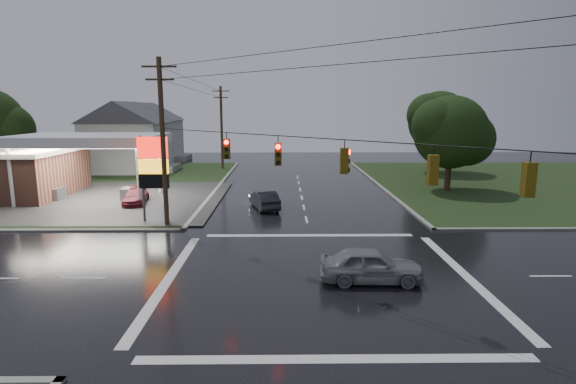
{
  "coord_description": "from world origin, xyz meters",
  "views": [
    {
      "loc": [
        -1.67,
        -19.96,
        7.83
      ],
      "look_at": [
        -1.37,
        5.72,
        3.0
      ],
      "focal_mm": 28.0,
      "sensor_mm": 36.0,
      "label": 1
    }
  ],
  "objects_px": {
    "tree_ne_near": "(452,132)",
    "house_far": "(148,131)",
    "car_crossing": "(371,265)",
    "utility_pole_nw": "(163,141)",
    "pylon_sign": "(153,165)",
    "tree_ne_far": "(440,122)",
    "utility_pole_n": "(222,127)",
    "gas_station": "(12,168)",
    "car_pump": "(136,196)",
    "car_north": "(264,200)",
    "house_near": "(127,136)"
  },
  "relations": [
    {
      "from": "tree_ne_near",
      "to": "house_far",
      "type": "bearing_deg",
      "value": 144.23
    },
    {
      "from": "car_crossing",
      "to": "utility_pole_nw",
      "type": "bearing_deg",
      "value": 51.91
    },
    {
      "from": "pylon_sign",
      "to": "tree_ne_far",
      "type": "xyz_separation_m",
      "value": [
        27.65,
        23.49,
        2.17
      ]
    },
    {
      "from": "utility_pole_n",
      "to": "tree_ne_far",
      "type": "xyz_separation_m",
      "value": [
        26.65,
        -4.01,
        0.71
      ]
    },
    {
      "from": "utility_pole_n",
      "to": "tree_ne_near",
      "type": "distance_m",
      "value": 28.55
    },
    {
      "from": "gas_station",
      "to": "car_pump",
      "type": "bearing_deg",
      "value": -15.27
    },
    {
      "from": "utility_pole_nw",
      "to": "house_far",
      "type": "relative_size",
      "value": 1.0
    },
    {
      "from": "car_pump",
      "to": "car_crossing",
      "type": "bearing_deg",
      "value": -56.58
    },
    {
      "from": "car_north",
      "to": "car_pump",
      "type": "relative_size",
      "value": 1.0
    },
    {
      "from": "tree_ne_near",
      "to": "car_pump",
      "type": "bearing_deg",
      "value": -168.8
    },
    {
      "from": "pylon_sign",
      "to": "utility_pole_n",
      "type": "relative_size",
      "value": 0.57
    },
    {
      "from": "utility_pole_nw",
      "to": "utility_pole_n",
      "type": "xyz_separation_m",
      "value": [
        0.0,
        28.5,
        -0.25
      ]
    },
    {
      "from": "gas_station",
      "to": "house_far",
      "type": "distance_m",
      "value": 28.61
    },
    {
      "from": "car_north",
      "to": "car_pump",
      "type": "bearing_deg",
      "value": -26.04
    },
    {
      "from": "house_near",
      "to": "tree_ne_near",
      "type": "relative_size",
      "value": 1.23
    },
    {
      "from": "house_far",
      "to": "car_crossing",
      "type": "xyz_separation_m",
      "value": [
        24.28,
        -48.59,
        -3.61
      ]
    },
    {
      "from": "tree_ne_near",
      "to": "car_crossing",
      "type": "distance_m",
      "value": 25.93
    },
    {
      "from": "house_near",
      "to": "car_crossing",
      "type": "distance_m",
      "value": 43.52
    },
    {
      "from": "house_near",
      "to": "car_crossing",
      "type": "height_order",
      "value": "house_near"
    },
    {
      "from": "house_near",
      "to": "tree_ne_far",
      "type": "distance_m",
      "value": 38.19
    },
    {
      "from": "car_north",
      "to": "tree_ne_near",
      "type": "bearing_deg",
      "value": -173.07
    },
    {
      "from": "gas_station",
      "to": "house_far",
      "type": "relative_size",
      "value": 2.37
    },
    {
      "from": "car_north",
      "to": "car_crossing",
      "type": "distance_m",
      "value": 16.15
    },
    {
      "from": "utility_pole_n",
      "to": "tree_ne_near",
      "type": "bearing_deg",
      "value": -34.1
    },
    {
      "from": "utility_pole_nw",
      "to": "car_crossing",
      "type": "xyz_separation_m",
      "value": [
        11.83,
        -10.09,
        -4.93
      ]
    },
    {
      "from": "gas_station",
      "to": "utility_pole_n",
      "type": "bearing_deg",
      "value": 48.53
    },
    {
      "from": "gas_station",
      "to": "car_crossing",
      "type": "bearing_deg",
      "value": -35.92
    },
    {
      "from": "utility_pole_nw",
      "to": "pylon_sign",
      "type": "bearing_deg",
      "value": 135.0
    },
    {
      "from": "tree_ne_near",
      "to": "car_north",
      "type": "bearing_deg",
      "value": -156.85
    },
    {
      "from": "gas_station",
      "to": "utility_pole_n",
      "type": "height_order",
      "value": "utility_pole_n"
    },
    {
      "from": "gas_station",
      "to": "tree_ne_near",
      "type": "bearing_deg",
      "value": 3.3
    },
    {
      "from": "tree_ne_far",
      "to": "car_crossing",
      "type": "distance_m",
      "value": 38.01
    },
    {
      "from": "car_north",
      "to": "car_pump",
      "type": "height_order",
      "value": "car_north"
    },
    {
      "from": "car_north",
      "to": "car_crossing",
      "type": "xyz_separation_m",
      "value": [
        5.46,
        -15.2,
        0.06
      ]
    },
    {
      "from": "tree_ne_near",
      "to": "car_pump",
      "type": "relative_size",
      "value": 2.04
    },
    {
      "from": "gas_station",
      "to": "utility_pole_n",
      "type": "xyz_separation_m",
      "value": [
        16.18,
        18.3,
        2.92
      ]
    },
    {
      "from": "tree_ne_near",
      "to": "house_near",
      "type": "bearing_deg",
      "value": 158.24
    },
    {
      "from": "gas_station",
      "to": "utility_pole_n",
      "type": "distance_m",
      "value": 24.6
    },
    {
      "from": "tree_ne_near",
      "to": "car_pump",
      "type": "xyz_separation_m",
      "value": [
        -27.95,
        -5.53,
        -4.92
      ]
    },
    {
      "from": "car_pump",
      "to": "utility_pole_nw",
      "type": "bearing_deg",
      "value": -68.23
    },
    {
      "from": "gas_station",
      "to": "house_far",
      "type": "xyz_separation_m",
      "value": [
        3.73,
        28.3,
        1.86
      ]
    },
    {
      "from": "house_near",
      "to": "pylon_sign",
      "type": "bearing_deg",
      "value": -67.72
    },
    {
      "from": "pylon_sign",
      "to": "car_north",
      "type": "height_order",
      "value": "pylon_sign"
    },
    {
      "from": "house_near",
      "to": "utility_pole_nw",
      "type": "bearing_deg",
      "value": -66.63
    },
    {
      "from": "tree_ne_near",
      "to": "tree_ne_far",
      "type": "xyz_separation_m",
      "value": [
        3.01,
        12.0,
        0.62
      ]
    },
    {
      "from": "utility_pole_n",
      "to": "house_far",
      "type": "distance_m",
      "value": 16.0
    },
    {
      "from": "gas_station",
      "to": "tree_ne_far",
      "type": "xyz_separation_m",
      "value": [
        42.83,
        14.29,
        3.63
      ]
    },
    {
      "from": "utility_pole_nw",
      "to": "car_crossing",
      "type": "relative_size",
      "value": 2.37
    },
    {
      "from": "utility_pole_nw",
      "to": "car_north",
      "type": "bearing_deg",
      "value": 38.73
    },
    {
      "from": "gas_station",
      "to": "car_north",
      "type": "xyz_separation_m",
      "value": [
        22.55,
        -5.09,
        -1.82
      ]
    }
  ]
}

